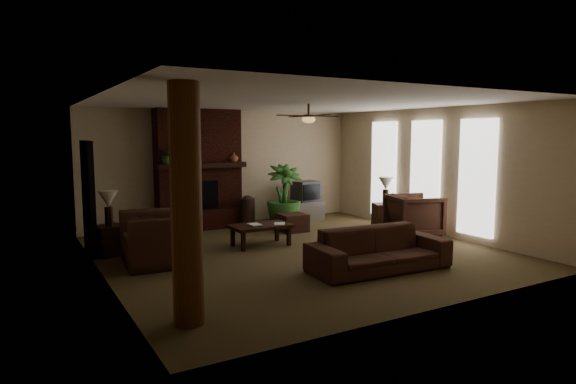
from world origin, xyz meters
TOP-DOWN VIEW (x-y plane):
  - room_shell at (0.00, 0.00)m, footprint 7.00×7.00m
  - fireplace at (-0.80, 3.22)m, footprint 2.40×0.70m
  - windows at (3.45, 0.20)m, footprint 0.08×3.65m
  - log_column at (-2.95, -2.40)m, footprint 0.36×0.36m
  - doorway at (-3.44, 1.80)m, footprint 0.10×1.00m
  - ceiling_fan at (0.40, 0.30)m, footprint 1.35×1.35m
  - sofa at (0.49, -1.73)m, footprint 2.39×0.83m
  - armchair_left at (-2.50, 0.50)m, footprint 0.98×1.41m
  - armchair_right at (2.87, -0.10)m, footprint 1.18×1.22m
  - coffee_table at (-0.40, 0.80)m, footprint 1.20×0.70m
  - ottoman at (0.91, 1.78)m, footprint 0.63×0.63m
  - tv_stand at (1.92, 2.81)m, footprint 0.89×0.56m
  - tv at (1.94, 2.83)m, footprint 0.70×0.60m
  - floor_vase at (0.20, 2.69)m, footprint 0.34×0.34m
  - floor_plant at (1.01, 2.35)m, footprint 1.07×1.62m
  - side_table_left at (-3.15, 1.52)m, footprint 0.62×0.62m
  - lamp_left at (-3.15, 1.48)m, footprint 0.43×0.43m
  - side_table_right at (3.15, 1.19)m, footprint 0.65×0.65m
  - lamp_right at (3.15, 1.16)m, footprint 0.46×0.46m
  - mantel_plant at (-1.62, 2.96)m, footprint 0.46×0.49m
  - mantel_vase at (-0.01, 2.98)m, footprint 0.27×0.27m
  - book_a at (-0.65, 0.78)m, footprint 0.22×0.03m
  - book_b at (-0.16, 0.67)m, footprint 0.20×0.12m

SIDE VIEW (x-z plane):
  - ottoman at x=0.91m, z-range 0.00..0.40m
  - tv_stand at x=1.92m, z-range 0.00..0.50m
  - side_table_left at x=-3.15m, z-range 0.00..0.55m
  - side_table_right at x=3.15m, z-range 0.00..0.55m
  - coffee_table at x=-0.40m, z-range 0.16..0.59m
  - floor_plant at x=1.01m, z-range 0.00..0.84m
  - floor_vase at x=0.20m, z-range 0.05..0.82m
  - sofa at x=0.49m, z-range 0.00..0.92m
  - armchair_right at x=2.87m, z-range 0.00..1.03m
  - book_a at x=-0.65m, z-range 0.43..0.72m
  - book_b at x=-0.16m, z-range 0.43..0.72m
  - armchair_left at x=-2.50m, z-range 0.00..1.17m
  - tv at x=1.94m, z-range 0.50..1.02m
  - lamp_left at x=-3.15m, z-range 0.68..1.33m
  - lamp_right at x=3.15m, z-range 0.68..1.33m
  - doorway at x=-3.44m, z-range 0.00..2.10m
  - fireplace at x=-0.80m, z-range -0.24..2.56m
  - windows at x=3.45m, z-range 0.17..2.53m
  - log_column at x=-2.95m, z-range 0.00..2.80m
  - room_shell at x=0.00m, z-range -2.10..4.90m
  - mantel_vase at x=-0.01m, z-range 1.56..1.78m
  - mantel_plant at x=-1.62m, z-range 1.56..1.89m
  - ceiling_fan at x=0.40m, z-range 2.34..2.72m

